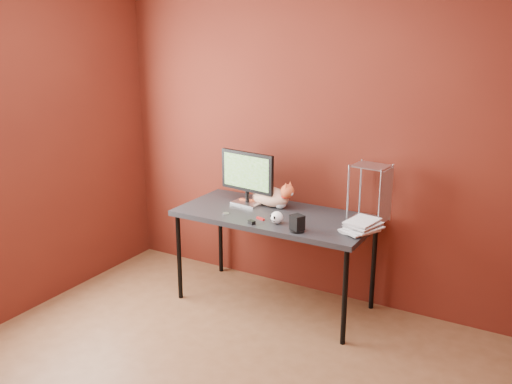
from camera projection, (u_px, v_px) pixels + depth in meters
The scene contains 11 objects.
room at pixel (177, 164), 2.93m from camera, with size 3.52×3.52×2.61m.
desk at pixel (275, 220), 4.35m from camera, with size 1.50×0.70×0.75m.
monitor at pixel (247, 175), 4.50m from camera, with size 0.49×0.19×0.43m.
cat at pixel (271, 196), 4.50m from camera, with size 0.49×0.24×0.23m.
skull_mug at pixel (277, 217), 4.11m from camera, with size 0.09×0.10×0.09m.
speaker at pixel (297, 224), 3.95m from camera, with size 0.11×0.10×0.12m.
book_stack at pixel (356, 161), 3.88m from camera, with size 0.27×0.30×0.98m.
wire_rack at pixel (370, 193), 4.12m from camera, with size 0.27×0.23×0.43m.
pocket_knife at pixel (261, 219), 4.20m from camera, with size 0.07×0.02×0.01m, color #990B0C.
black_gadget at pixel (252, 222), 4.11m from camera, with size 0.06×0.03×0.03m, color black.
washer at pixel (226, 213), 4.34m from camera, with size 0.05×0.05×0.00m, color #AAAAAF.
Camera 1 is at (1.77, -2.27, 2.14)m, focal length 40.00 mm.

